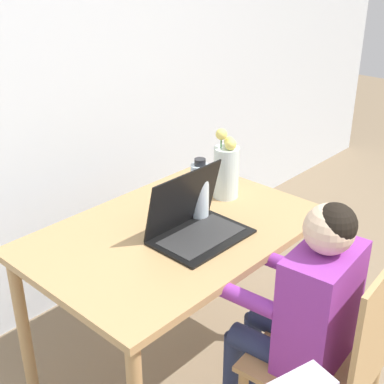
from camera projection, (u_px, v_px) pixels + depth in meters
name	position (u px, v px, depth m)	size (l,w,h in m)	color
wall_back	(27.00, 68.00, 2.33)	(6.40, 0.05, 2.50)	silver
dining_table	(175.00, 248.00, 2.15)	(1.15, 0.77, 0.73)	tan
chair_occupied	(332.00, 364.00, 1.79)	(0.43, 0.43, 0.91)	tan
person_seated	(304.00, 307.00, 1.78)	(0.35, 0.45, 1.06)	purple
laptop	(194.00, 221.00, 2.04)	(0.37, 0.26, 0.25)	black
flower_vase	(226.00, 169.00, 2.32)	(0.11, 0.11, 0.32)	silver
water_bottle	(200.00, 191.00, 2.14)	(0.07, 0.07, 0.26)	silver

